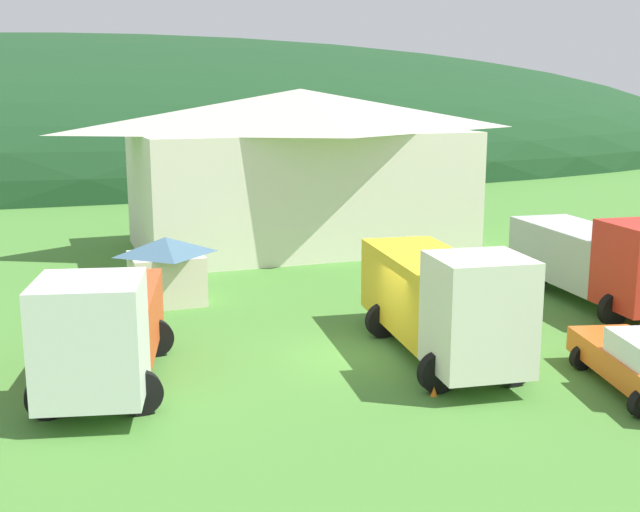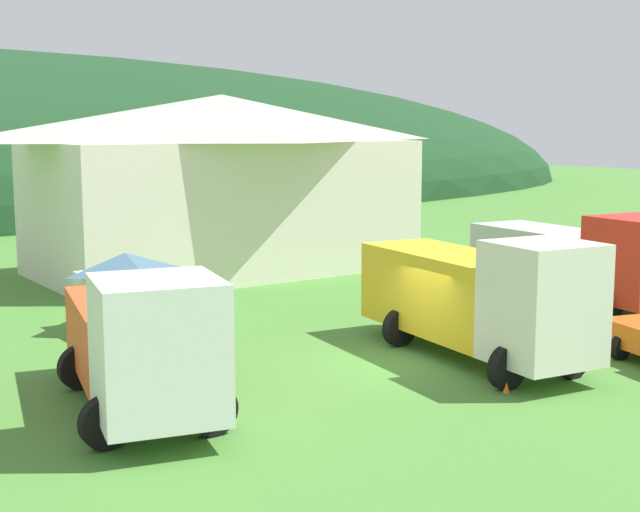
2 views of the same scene
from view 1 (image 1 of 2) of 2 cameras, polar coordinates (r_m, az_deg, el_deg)
name	(u,v)px [view 1 (image 1 of 2)]	position (r m, az deg, el deg)	size (l,w,h in m)	color
ground_plane	(355,356)	(24.03, 2.50, -7.14)	(200.00, 200.00, 0.00)	#477F33
forested_hill_backdrop	(115,165)	(86.49, -14.37, 6.33)	(149.16, 60.00, 26.20)	#193D1E
depot_building	(301,167)	(39.77, -1.39, 6.38)	(17.17, 9.12, 7.79)	silver
play_shed_cream	(166,269)	(30.12, -10.89, -0.90)	(2.79, 2.61, 2.47)	beige
heavy_rig_white	(103,327)	(21.74, -15.21, -4.92)	(4.24, 7.72, 3.41)	white
heavy_rig_striped	(443,299)	(23.53, 8.72, -3.01)	(3.82, 8.28, 3.60)	silver
crane_truck_red	(602,258)	(30.96, 19.48, -0.12)	(3.89, 8.71, 3.44)	red
traffic_cone_near_pickup	(434,396)	(21.27, 8.11, -9.84)	(0.36, 0.36, 0.52)	orange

